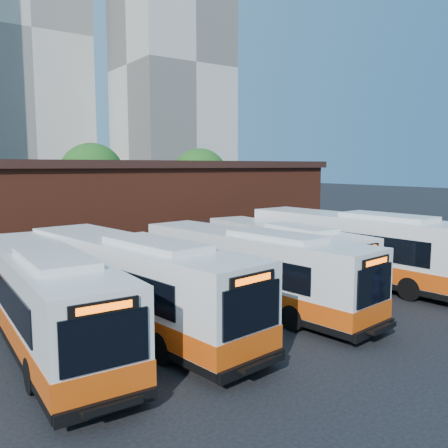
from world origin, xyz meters
TOP-DOWN VIEW (x-y plane):
  - ground at (0.00, 0.00)m, footprint 220.00×220.00m
  - bus_farwest at (-10.75, 2.86)m, footprint 2.89×12.39m
  - bus_west at (-7.57, 2.86)m, footprint 4.31×13.00m
  - bus_midwest at (-2.26, 2.55)m, footprint 4.11×12.48m
  - bus_mideast at (5.06, 2.72)m, footprint 3.80×13.65m
  - bus_east at (1.72, 4.89)m, footprint 2.95×11.54m
  - depot_building at (0.00, 20.00)m, footprint 28.60×12.60m
  - tree_mid at (2.00, 34.00)m, footprint 6.56×6.56m
  - tree_east at (13.00, 31.00)m, footprint 6.24×6.24m
  - tower_center at (7.00, 86.00)m, footprint 22.00×20.00m
  - tower_right at (30.00, 68.00)m, footprint 18.00×18.00m

SIDE VIEW (x-z plane):
  - ground at x=0.00m, z-range 0.00..0.00m
  - bus_east at x=1.72m, z-range -0.14..2.97m
  - bus_midwest at x=-2.26m, z-range -0.15..3.20m
  - bus_farwest at x=-10.75m, z-range -0.15..3.20m
  - bus_west at x=-7.57m, z-range -0.16..3.33m
  - bus_mideast at x=5.06m, z-range -0.17..3.51m
  - depot_building at x=0.00m, z-range 0.06..6.46m
  - tree_east at x=13.00m, z-range 0.85..8.81m
  - tree_mid at x=2.00m, z-range 0.90..9.26m
  - tower_right at x=30.00m, z-range -0.26..48.94m
  - tower_center at x=7.00m, z-range -0.26..60.94m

